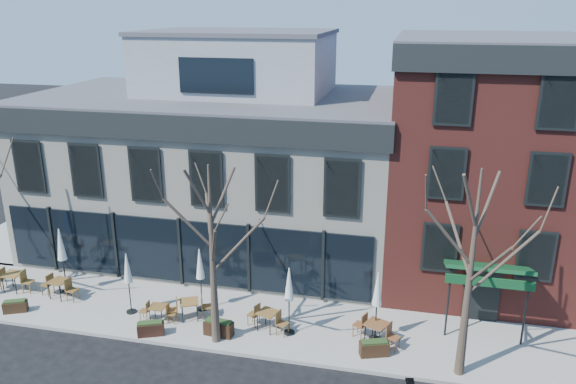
# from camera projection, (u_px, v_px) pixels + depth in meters

# --- Properties ---
(ground) EXTENTS (120.00, 120.00, 0.00)m
(ground) POSITION_uv_depth(u_px,v_px,m) (184.00, 288.00, 25.90)
(ground) COLOR black
(ground) RESTS_ON ground
(sidewalk_front) EXTENTS (33.50, 4.70, 0.15)m
(sidewalk_front) POSITION_uv_depth(u_px,v_px,m) (237.00, 319.00, 23.20)
(sidewalk_front) COLOR gray
(sidewalk_front) RESTS_ON ground
(sidewalk_side) EXTENTS (4.50, 12.00, 0.15)m
(sidewalk_side) POSITION_uv_depth(u_px,v_px,m) (49.00, 221.00, 33.80)
(sidewalk_side) COLOR gray
(sidewalk_side) RESTS_ON ground
(corner_building) EXTENTS (18.39, 10.39, 11.10)m
(corner_building) POSITION_uv_depth(u_px,v_px,m) (218.00, 161.00, 29.07)
(corner_building) COLOR beige
(corner_building) RESTS_ON ground
(red_brick_building) EXTENTS (8.20, 11.78, 11.18)m
(red_brick_building) POSITION_uv_depth(u_px,v_px,m) (481.00, 159.00, 25.97)
(red_brick_building) COLOR maroon
(red_brick_building) RESTS_ON ground
(tree_mid) EXTENTS (3.50, 3.55, 7.04)m
(tree_mid) POSITION_uv_depth(u_px,v_px,m) (213.00, 254.00, 20.45)
(tree_mid) COLOR #382B21
(tree_mid) RESTS_ON sidewalk_front
(tree_right) EXTENTS (3.72, 3.77, 7.48)m
(tree_right) POSITION_uv_depth(u_px,v_px,m) (470.00, 274.00, 18.48)
(tree_right) COLOR #382B21
(tree_right) RESTS_ON sidewalk_front
(cafe_set_0) EXTENTS (1.96, 0.81, 1.03)m
(cafe_set_0) POSITION_uv_depth(u_px,v_px,m) (13.00, 280.00, 25.24)
(cafe_set_0) COLOR brown
(cafe_set_0) RESTS_ON sidewalk_front
(cafe_set_1) EXTENTS (1.96, 0.88, 1.01)m
(cafe_set_1) POSITION_uv_depth(u_px,v_px,m) (60.00, 287.00, 24.65)
(cafe_set_1) COLOR brown
(cafe_set_1) RESTS_ON sidewalk_front
(cafe_set_2) EXTENTS (1.59, 0.66, 0.83)m
(cafe_set_2) POSITION_uv_depth(u_px,v_px,m) (158.00, 312.00, 22.81)
(cafe_set_2) COLOR brown
(cafe_set_2) RESTS_ON sidewalk_front
(cafe_set_3) EXTENTS (1.88, 1.18, 0.98)m
(cafe_set_3) POSITION_uv_depth(u_px,v_px,m) (190.00, 308.00, 22.97)
(cafe_set_3) COLOR brown
(cafe_set_3) RESTS_ON sidewalk_front
(cafe_set_4) EXTENTS (1.88, 1.01, 0.97)m
(cafe_set_4) POSITION_uv_depth(u_px,v_px,m) (268.00, 318.00, 22.19)
(cafe_set_4) COLOR brown
(cafe_set_4) RESTS_ON sidewalk_front
(cafe_set_5) EXTENTS (1.97, 1.25, 1.03)m
(cafe_set_5) POSITION_uv_depth(u_px,v_px,m) (376.00, 330.00, 21.31)
(cafe_set_5) COLOR brown
(cafe_set_5) RESTS_ON sidewalk_front
(umbrella_0) EXTENTS (0.49, 0.49, 3.07)m
(umbrella_0) POSITION_uv_depth(u_px,v_px,m) (61.00, 248.00, 24.56)
(umbrella_0) COLOR black
(umbrella_0) RESTS_ON sidewalk_front
(umbrella_1) EXTENTS (0.43, 0.43, 2.69)m
(umbrella_1) POSITION_uv_depth(u_px,v_px,m) (127.00, 271.00, 23.00)
(umbrella_1) COLOR black
(umbrella_1) RESTS_ON sidewalk_front
(umbrella_2) EXTENTS (0.44, 0.44, 2.78)m
(umbrella_2) POSITION_uv_depth(u_px,v_px,m) (200.00, 267.00, 23.22)
(umbrella_2) COLOR black
(umbrella_2) RESTS_ON sidewalk_front
(umbrella_3) EXTENTS (0.45, 0.45, 2.83)m
(umbrella_3) POSITION_uv_depth(u_px,v_px,m) (289.00, 288.00, 21.46)
(umbrella_3) COLOR black
(umbrella_3) RESTS_ON sidewalk_front
(umbrella_4) EXTENTS (0.46, 0.46, 2.87)m
(umbrella_4) POSITION_uv_depth(u_px,v_px,m) (377.00, 293.00, 21.04)
(umbrella_4) COLOR black
(umbrella_4) RESTS_ON sidewalk_front
(planter_0) EXTENTS (1.01, 0.73, 0.53)m
(planter_0) POSITION_uv_depth(u_px,v_px,m) (15.00, 306.00, 23.55)
(planter_0) COLOR #301F10
(planter_0) RESTS_ON sidewalk_front
(planter_1) EXTENTS (1.09, 0.77, 0.57)m
(planter_1) POSITION_uv_depth(u_px,v_px,m) (151.00, 328.00, 21.89)
(planter_1) COLOR black
(planter_1) RESTS_ON sidewalk_front
(planter_2) EXTENTS (1.18, 0.58, 0.64)m
(planter_2) POSITION_uv_depth(u_px,v_px,m) (219.00, 328.00, 21.89)
(planter_2) COLOR black
(planter_2) RESTS_ON sidewalk_front
(planter_3) EXTENTS (1.14, 0.75, 0.60)m
(planter_3) POSITION_uv_depth(u_px,v_px,m) (374.00, 348.00, 20.62)
(planter_3) COLOR #311E10
(planter_3) RESTS_ON sidewalk_front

